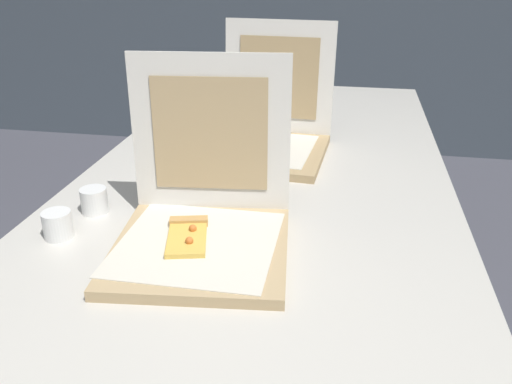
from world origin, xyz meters
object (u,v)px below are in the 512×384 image
table (260,201)px  pizza_box_front (202,221)px  cup_white_near_left (58,225)px  cup_white_mid (164,167)px  cup_white_near_center (94,200)px  pizza_box_middle (268,134)px

table → pizza_box_front: (-0.06, -0.31, 0.10)m
cup_white_near_left → cup_white_mid: bearing=72.1°
cup_white_near_left → cup_white_mid: 0.36m
table → cup_white_mid: cup_white_mid is taller
table → cup_white_near_left: (-0.37, -0.34, 0.07)m
pizza_box_front → cup_white_mid: bearing=115.3°
cup_white_near_left → table: bearing=42.4°
cup_white_near_center → table: bearing=31.8°
cup_white_near_center → cup_white_mid: 0.24m
pizza_box_front → cup_white_mid: size_ratio=6.46×
cup_white_near_center → cup_white_mid: (0.09, 0.22, 0.00)m
pizza_box_front → pizza_box_middle: size_ratio=0.99×
pizza_box_middle → cup_white_near_center: (-0.33, -0.47, -0.02)m
cup_white_near_center → cup_white_near_left: 0.13m
cup_white_mid → pizza_box_middle: bearing=46.3°
pizza_box_front → cup_white_near_center: (-0.29, 0.10, -0.02)m
cup_white_near_center → cup_white_mid: size_ratio=1.00×
table → pizza_box_middle: (-0.02, 0.26, 0.10)m
table → cup_white_near_center: cup_white_near_center is taller
cup_white_near_center → cup_white_mid: same height
pizza_box_middle → cup_white_mid: bearing=-129.9°
pizza_box_middle → cup_white_mid: pizza_box_middle is taller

